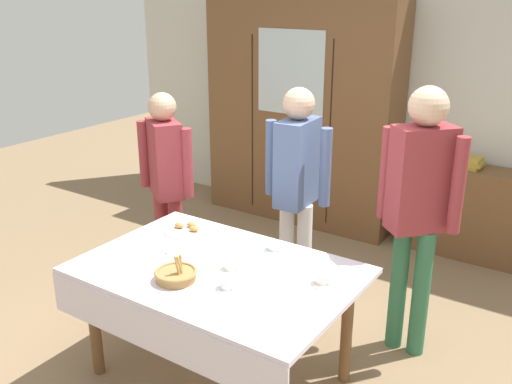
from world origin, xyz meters
The scene contains 18 objects.
ground_plane centered at (0.00, 0.00, 0.00)m, with size 12.00×12.00×0.00m, color #846B4C.
back_wall centered at (0.00, 2.65, 1.35)m, with size 6.40×0.10×2.70m, color silver.
dining_table centered at (0.00, -0.24, 0.65)m, with size 1.59×1.07×0.75m.
wall_cabinet centered at (-0.90, 2.35, 1.10)m, with size 1.98×0.46×2.19m.
bookshelf_low centered at (0.79, 2.41, 0.41)m, with size 1.09×0.35×0.82m.
book_stack centered at (0.79, 2.41, 0.86)m, with size 0.16×0.23×0.09m.
tea_cup_near_left centered at (0.19, -0.37, 0.78)m, with size 0.13×0.13×0.06m.
tea_cup_far_right centered at (0.08, -0.18, 0.77)m, with size 0.13×0.13×0.06m.
tea_cup_center centered at (0.59, -0.03, 0.78)m, with size 0.13×0.13×0.06m.
tea_cup_mid_left centered at (0.15, 0.18, 0.78)m, with size 0.13×0.13×0.06m.
bread_basket centered at (-0.10, -0.44, 0.78)m, with size 0.24×0.24×0.16m.
pastry_plate centered at (-0.50, 0.10, 0.76)m, with size 0.28×0.28×0.05m.
spoon_near_right centered at (-0.24, -0.17, 0.75)m, with size 0.12×0.02×0.01m.
spoon_mid_left centered at (0.06, 0.01, 0.75)m, with size 0.12×0.02×0.01m.
spoon_far_right centered at (-0.41, -0.22, 0.75)m, with size 0.12×0.02×0.01m.
person_behind_table_left centered at (0.85, 0.72, 1.08)m, with size 0.52×0.40×1.76m.
person_near_right_end centered at (-0.06, 0.81, 1.01)m, with size 0.52×0.37×1.65m.
person_by_cabinet centered at (-1.04, 0.52, 0.95)m, with size 0.52×0.37×1.56m.
Camera 1 is at (1.82, -2.52, 2.27)m, focal length 39.75 mm.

